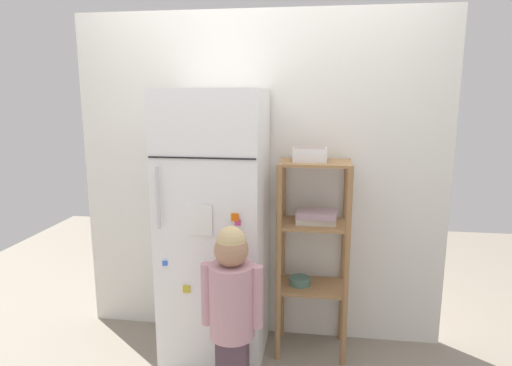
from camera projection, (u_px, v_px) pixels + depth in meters
ground_plane at (252, 356)px, 2.87m from camera, size 6.00×6.00×0.00m
kitchen_wall_back at (259, 180)px, 2.99m from camera, size 2.48×0.03×2.21m
refrigerator at (216, 228)px, 2.75m from camera, size 0.61×0.62×1.71m
child_standing at (232, 300)px, 2.30m from camera, size 0.33×0.24×1.02m
pantry_shelf_unit at (313, 239)px, 2.81m from camera, size 0.45×0.33×1.27m
fruit_bin at (311, 156)px, 2.71m from camera, size 0.21×0.15×0.08m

